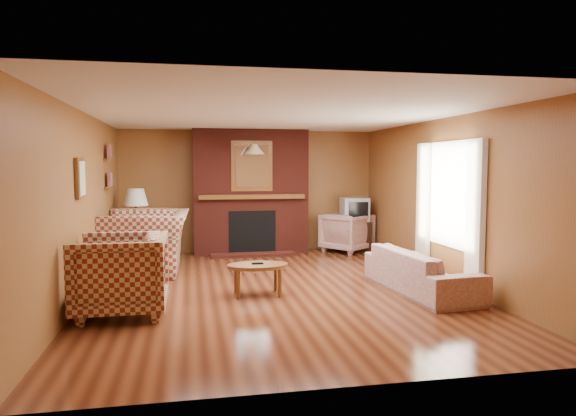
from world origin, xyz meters
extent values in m
plane|color=#451E0E|center=(0.00, 0.00, 0.00)|extent=(6.50, 6.50, 0.00)
plane|color=silver|center=(0.00, 0.00, 2.40)|extent=(6.50, 6.50, 0.00)
plane|color=brown|center=(0.00, 3.25, 1.20)|extent=(6.50, 0.00, 6.50)
plane|color=brown|center=(0.00, -3.25, 1.20)|extent=(6.50, 0.00, 6.50)
plane|color=brown|center=(-2.50, 0.00, 1.20)|extent=(0.00, 6.50, 6.50)
plane|color=brown|center=(2.50, 0.00, 1.20)|extent=(0.00, 6.50, 6.50)
cube|color=#4F1911|center=(0.00, 3.00, 1.20)|extent=(2.20, 0.50, 2.40)
cube|color=black|center=(0.00, 2.77, 0.45)|extent=(0.90, 0.06, 0.80)
cube|color=#4F1911|center=(0.00, 2.60, 0.03)|extent=(1.60, 0.35, 0.06)
cube|color=brown|center=(0.00, 2.73, 1.12)|extent=(2.00, 0.18, 0.08)
cube|color=brown|center=(0.00, 2.76, 1.70)|extent=(0.78, 0.05, 0.95)
cube|color=white|center=(0.00, 2.73, 1.70)|extent=(0.62, 0.02, 0.80)
cube|color=beige|center=(2.44, -0.95, 1.05)|extent=(0.08, 0.35, 2.00)
cube|color=beige|center=(2.44, 0.55, 1.05)|extent=(0.08, 0.35, 2.00)
cube|color=white|center=(2.48, -0.20, 1.30)|extent=(0.03, 1.10, 1.50)
cube|color=brown|center=(-2.47, 1.90, 1.35)|extent=(0.06, 0.55, 0.04)
cube|color=brown|center=(-2.47, 1.90, 1.80)|extent=(0.06, 0.55, 0.04)
cube|color=brown|center=(-2.47, -0.30, 1.55)|extent=(0.04, 0.40, 0.50)
cube|color=silver|center=(-2.44, -0.30, 1.55)|extent=(0.01, 0.32, 0.42)
cylinder|color=black|center=(0.00, 2.30, 2.22)|extent=(0.01, 0.01, 0.35)
cone|color=tan|center=(0.00, 2.30, 2.00)|extent=(0.36, 0.36, 0.18)
imported|color=maroon|center=(-1.85, 1.48, 0.49)|extent=(1.36, 1.54, 0.98)
imported|color=maroon|center=(-1.95, -0.90, 0.47)|extent=(1.03, 1.00, 0.93)
imported|color=beige|center=(1.90, -0.55, 0.29)|extent=(0.94, 2.03, 0.58)
imported|color=beige|center=(1.90, 2.78, 0.38)|extent=(1.16, 1.15, 0.76)
ellipsoid|color=brown|center=(-0.30, -0.31, 0.39)|extent=(0.81, 0.50, 0.05)
cube|color=black|center=(-0.30, -0.31, 0.42)|extent=(0.15, 0.05, 0.02)
cylinder|color=brown|center=(-0.03, -0.15, 0.18)|extent=(0.05, 0.05, 0.37)
cylinder|color=brown|center=(-0.57, -0.15, 0.18)|extent=(0.05, 0.05, 0.37)
cylinder|color=brown|center=(-0.03, -0.48, 0.18)|extent=(0.05, 0.05, 0.37)
cylinder|color=brown|center=(-0.57, -0.48, 0.18)|extent=(0.05, 0.05, 0.37)
cube|color=brown|center=(-2.10, 2.45, 0.30)|extent=(0.47, 0.47, 0.60)
sphere|color=silver|center=(-2.10, 2.45, 0.77)|extent=(0.34, 0.34, 0.34)
cylinder|color=black|center=(-2.10, 2.45, 0.96)|extent=(0.03, 0.03, 0.11)
cone|color=silver|center=(-2.10, 2.45, 1.15)|extent=(0.43, 0.43, 0.30)
cube|color=black|center=(2.05, 2.80, 0.30)|extent=(0.57, 0.52, 0.61)
cube|color=#ACAEB4|center=(2.05, 2.80, 0.84)|extent=(0.53, 0.51, 0.46)
cube|color=black|center=(2.05, 2.55, 0.84)|extent=(0.39, 0.04, 0.33)
camera|label=1|loc=(-1.15, -6.93, 1.70)|focal=32.00mm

